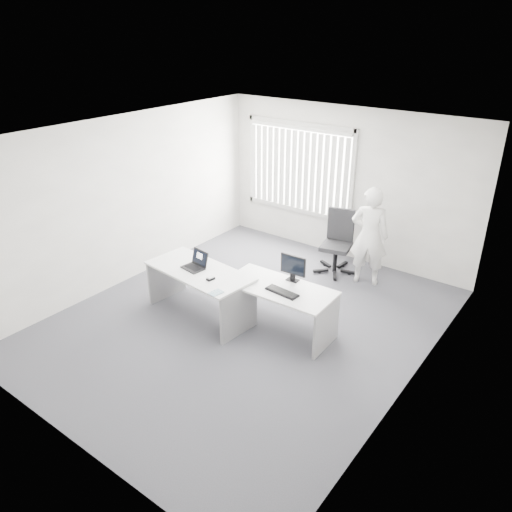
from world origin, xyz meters
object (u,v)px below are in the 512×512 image
Objects in this scene: laptop at (192,261)px; person at (369,236)px; monitor at (293,268)px; desk_far at (279,299)px; desk_near at (200,283)px; office_chair at (336,253)px.

person is at bearing 64.96° from laptop.
person is at bearing 77.28° from monitor.
desk_far is 0.49m from monitor.
desk_near is at bearing 21.18° from laptop.
desk_near is 4.39× the size of monitor.
laptop is 0.83× the size of monitor.
desk_far is at bearing 21.94° from desk_near.
office_chair is 2.84m from laptop.
person reaches higher than desk_near.
desk_near is 0.36m from laptop.
desk_far is 1.41× the size of office_chair.
office_chair is 3.45× the size of laptop.
laptop is at bearing -157.51° from monitor.
person is (0.36, 2.13, 0.34)m from desk_far.
laptop reaches higher than desk_near.
desk_near is at bearing -156.52° from monitor.
office_chair reaches higher than desk_near.
person is 1.89m from monitor.
desk_far is at bearing 61.45° from person.
monitor is at bearing 32.37° from desk_near.
office_chair reaches higher than laptop.
person reaches higher than desk_far.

